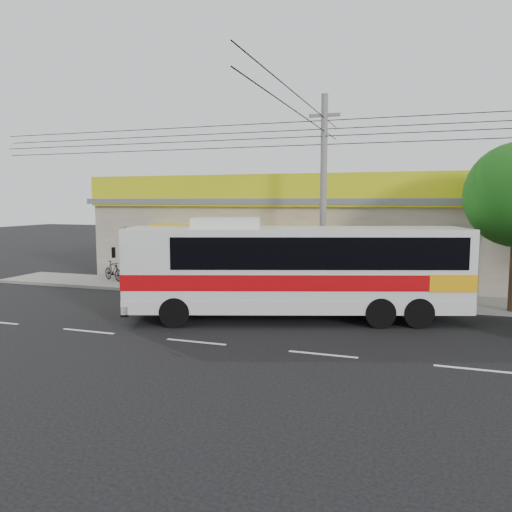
{
  "coord_description": "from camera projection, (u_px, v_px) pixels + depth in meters",
  "views": [
    {
      "loc": [
        6.59,
        -16.3,
        4.41
      ],
      "look_at": [
        0.47,
        2.0,
        2.25
      ],
      "focal_mm": 35.0,
      "sensor_mm": 36.0,
      "label": 1
    }
  ],
  "objects": [
    {
      "name": "utility_pole",
      "position": [
        324.0,
        131.0,
        21.43
      ],
      "size": [
        34.0,
        14.0,
        8.93
      ],
      "color": "slate",
      "rests_on": "ground"
    },
    {
      "name": "coach_bus",
      "position": [
        301.0,
        266.0,
        18.27
      ],
      "size": [
        12.47,
        6.26,
        3.78
      ],
      "rotation": [
        0.0,
        0.0,
        0.31
      ],
      "color": "silver",
      "rests_on": "ground"
    },
    {
      "name": "ground",
      "position": [
        226.0,
        323.0,
        17.93
      ],
      "size": [
        120.0,
        120.0,
        0.0
      ],
      "primitive_type": "plane",
      "color": "black",
      "rests_on": "ground"
    },
    {
      "name": "motorbike_red",
      "position": [
        199.0,
        280.0,
        23.83
      ],
      "size": [
        1.75,
        0.72,
        0.9
      ],
      "primitive_type": "imported",
      "rotation": [
        0.0,
        0.0,
        1.64
      ],
      "color": "maroon",
      "rests_on": "sidewalk"
    },
    {
      "name": "sidewalk",
      "position": [
        273.0,
        292.0,
        23.57
      ],
      "size": [
        30.0,
        3.2,
        0.15
      ],
      "primitive_type": "cube",
      "color": "slate",
      "rests_on": "ground"
    },
    {
      "name": "lane_markings",
      "position": [
        196.0,
        342.0,
        15.57
      ],
      "size": [
        50.0,
        0.12,
        0.01
      ],
      "primitive_type": null,
      "color": "silver",
      "rests_on": "ground"
    },
    {
      "name": "motorbike_dark",
      "position": [
        113.0,
        271.0,
        26.52
      ],
      "size": [
        1.77,
        1.23,
        1.04
      ],
      "primitive_type": "imported",
      "rotation": [
        0.0,
        0.0,
        1.1
      ],
      "color": "black",
      "rests_on": "sidewalk"
    },
    {
      "name": "storefront_building",
      "position": [
        301.0,
        237.0,
        28.55
      ],
      "size": [
        22.6,
        9.2,
        5.7
      ],
      "color": "gray",
      "rests_on": "ground"
    }
  ]
}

